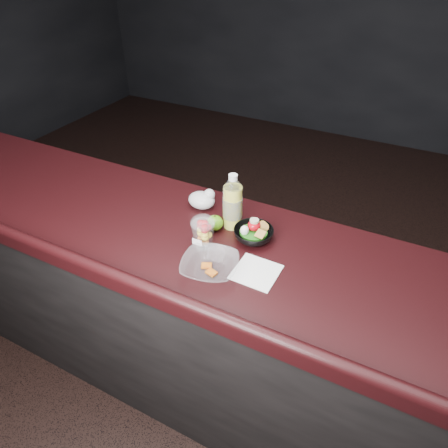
# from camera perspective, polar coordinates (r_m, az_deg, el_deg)

# --- Properties ---
(ground) EXTENTS (8.00, 8.00, 0.00)m
(ground) POSITION_cam_1_polar(r_m,az_deg,el_deg) (2.27, -4.64, -27.67)
(ground) COLOR black
(ground) RESTS_ON ground
(room_shell) EXTENTS (8.00, 8.00, 8.00)m
(room_shell) POSITION_cam_1_polar(r_m,az_deg,el_deg) (1.03, -10.00, 24.10)
(room_shell) COLOR black
(room_shell) RESTS_ON ground
(counter) EXTENTS (4.06, 0.71, 1.02)m
(counter) POSITION_cam_1_polar(r_m,az_deg,el_deg) (1.98, -0.80, -14.19)
(counter) COLOR black
(counter) RESTS_ON ground
(lemonade_bottle) EXTENTS (0.08, 0.08, 0.25)m
(lemonade_bottle) POSITION_cam_1_polar(r_m,az_deg,el_deg) (1.65, 1.24, 2.69)
(lemonade_bottle) COLOR yellow
(lemonade_bottle) RESTS_ON counter
(fruit_cup) EXTENTS (0.10, 0.10, 0.14)m
(fruit_cup) POSITION_cam_1_polar(r_m,az_deg,el_deg) (1.57, -3.02, -1.00)
(fruit_cup) COLOR white
(fruit_cup) RESTS_ON counter
(green_apple) EXTENTS (0.07, 0.07, 0.07)m
(green_apple) POSITION_cam_1_polar(r_m,az_deg,el_deg) (1.67, -1.31, 0.16)
(green_apple) COLOR #34850F
(green_apple) RESTS_ON counter
(plastic_bag) EXTENTS (0.13, 0.10, 0.09)m
(plastic_bag) POSITION_cam_1_polar(r_m,az_deg,el_deg) (1.81, -3.07, 3.53)
(plastic_bag) COLOR silver
(plastic_bag) RESTS_ON counter
(snack_bowl) EXTENTS (0.19, 0.19, 0.09)m
(snack_bowl) POSITION_cam_1_polar(r_m,az_deg,el_deg) (1.63, 4.20, -1.33)
(snack_bowl) COLOR black
(snack_bowl) RESTS_ON counter
(takeout_bowl) EXTENTS (0.25, 0.25, 0.05)m
(takeout_bowl) POSITION_cam_1_polar(r_m,az_deg,el_deg) (1.48, -2.05, -6.02)
(takeout_bowl) COLOR silver
(takeout_bowl) RESTS_ON counter
(paper_napkin) EXTENTS (0.16, 0.16, 0.00)m
(paper_napkin) POSITION_cam_1_polar(r_m,az_deg,el_deg) (1.49, 4.61, -6.85)
(paper_napkin) COLOR white
(paper_napkin) RESTS_ON counter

